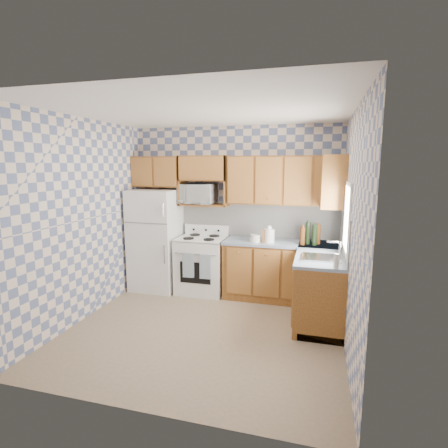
{
  "coord_description": "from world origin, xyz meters",
  "views": [
    {
      "loc": [
        1.34,
        -3.99,
        2.08
      ],
      "look_at": [
        0.05,
        0.75,
        1.25
      ],
      "focal_mm": 28.0,
      "sensor_mm": 36.0,
      "label": 1
    }
  ],
  "objects_px": {
    "microwave": "(198,194)",
    "electric_kettle": "(269,236)",
    "stove_body": "(202,265)",
    "refrigerator": "(156,240)"
  },
  "relations": [
    {
      "from": "microwave",
      "to": "electric_kettle",
      "type": "distance_m",
      "value": 1.38
    },
    {
      "from": "microwave",
      "to": "electric_kettle",
      "type": "height_order",
      "value": "microwave"
    },
    {
      "from": "refrigerator",
      "to": "electric_kettle",
      "type": "relative_size",
      "value": 8.22
    },
    {
      "from": "refrigerator",
      "to": "microwave",
      "type": "relative_size",
      "value": 2.85
    },
    {
      "from": "refrigerator",
      "to": "electric_kettle",
      "type": "height_order",
      "value": "refrigerator"
    },
    {
      "from": "electric_kettle",
      "to": "microwave",
      "type": "bearing_deg",
      "value": 168.49
    },
    {
      "from": "stove_body",
      "to": "refrigerator",
      "type": "bearing_deg",
      "value": -178.22
    },
    {
      "from": "microwave",
      "to": "electric_kettle",
      "type": "relative_size",
      "value": 2.88
    },
    {
      "from": "microwave",
      "to": "electric_kettle",
      "type": "xyz_separation_m",
      "value": [
        1.22,
        -0.25,
        -0.59
      ]
    },
    {
      "from": "stove_body",
      "to": "electric_kettle",
      "type": "height_order",
      "value": "electric_kettle"
    }
  ]
}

